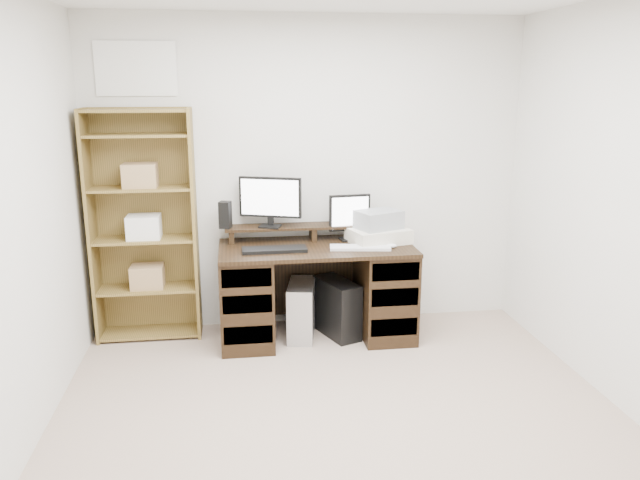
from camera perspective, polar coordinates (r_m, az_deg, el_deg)
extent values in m
cube|color=tan|center=(3.65, 2.94, -18.96)|extent=(3.50, 4.00, 0.02)
cube|color=silver|center=(5.09, -1.12, 5.97)|extent=(3.50, 0.02, 2.50)
cube|color=silver|center=(1.36, 20.61, -19.63)|extent=(3.50, 0.02, 2.50)
cube|color=white|center=(5.03, -16.48, 14.79)|extent=(0.60, 0.01, 0.40)
cube|color=black|center=(4.83, -0.33, -0.74)|extent=(1.50, 0.70, 0.03)
cube|color=black|center=(4.90, -6.73, -5.20)|extent=(0.40, 0.66, 0.72)
cube|color=black|center=(5.04, 5.92, -4.63)|extent=(0.40, 0.66, 0.72)
cube|color=black|center=(5.24, -0.80, -3.33)|extent=(1.48, 0.02, 0.65)
cube|color=black|center=(4.66, -6.57, -8.62)|extent=(0.36, 0.01, 0.14)
cube|color=black|center=(4.57, -6.66, -5.85)|extent=(0.36, 0.01, 0.14)
cube|color=black|center=(4.51, -6.73, -3.46)|extent=(0.36, 0.01, 0.14)
cube|color=black|center=(4.80, 6.78, -7.91)|extent=(0.36, 0.01, 0.14)
cube|color=black|center=(4.72, 6.87, -5.21)|extent=(0.36, 0.01, 0.14)
cube|color=black|center=(4.66, 6.94, -2.89)|extent=(0.36, 0.01, 0.14)
cube|color=black|center=(4.98, -8.09, 0.38)|extent=(0.04, 0.20, 0.10)
cube|color=black|center=(5.02, -0.66, 0.62)|extent=(0.04, 0.20, 0.10)
cube|color=black|center=(5.14, 6.55, 0.86)|extent=(0.04, 0.20, 0.10)
cube|color=black|center=(5.01, -0.66, 1.29)|extent=(1.40, 0.22, 0.02)
cube|color=black|center=(4.94, -4.58, 1.27)|extent=(0.20, 0.17, 0.01)
cube|color=black|center=(4.95, -4.54, 1.91)|extent=(0.05, 0.04, 0.09)
cube|color=black|center=(4.91, -4.58, 3.92)|extent=(0.48, 0.20, 0.32)
cube|color=white|center=(4.89, -4.63, 3.89)|extent=(0.44, 0.16, 0.28)
cube|color=black|center=(5.01, 2.75, 0.08)|extent=(0.17, 0.14, 0.01)
cube|color=black|center=(5.02, 2.70, 0.69)|extent=(0.05, 0.03, 0.09)
cube|color=black|center=(4.98, 2.72, 2.51)|extent=(0.34, 0.07, 0.29)
cube|color=white|center=(4.96, 2.78, 2.47)|extent=(0.30, 0.04, 0.26)
cube|color=black|center=(4.93, -8.66, 2.29)|extent=(0.11, 0.11, 0.21)
cube|color=black|center=(4.68, -4.19, -0.89)|extent=(0.49, 0.17, 0.03)
cube|color=silver|center=(4.75, 3.69, -0.69)|extent=(0.47, 0.20, 0.02)
ellipsoid|color=silver|center=(4.80, 6.57, -0.52)|extent=(0.09, 0.06, 0.03)
cube|color=beige|center=(4.95, 5.36, 0.43)|extent=(0.52, 0.44, 0.11)
cube|color=gray|center=(4.92, 5.39, 1.87)|extent=(0.40, 0.35, 0.14)
cube|color=#ADB0B4|center=(4.99, -1.71, -6.40)|extent=(0.28, 0.47, 0.45)
cube|color=black|center=(5.02, 1.56, -6.23)|extent=(0.35, 0.49, 0.45)
cube|color=#19FF33|center=(4.81, 2.96, -5.95)|extent=(0.01, 0.01, 0.01)
cube|color=olive|center=(5.06, -20.14, 1.00)|extent=(0.02, 0.30, 1.80)
cube|color=olive|center=(4.95, -11.36, 1.33)|extent=(0.02, 0.30, 1.80)
cube|color=olive|center=(5.13, -15.59, 1.53)|extent=(0.80, 0.01, 1.80)
cube|color=olive|center=(5.25, -15.15, -8.11)|extent=(0.75, 0.28, 0.02)
cube|color=olive|center=(5.12, -15.42, -4.28)|extent=(0.75, 0.28, 0.02)
cube|color=olive|center=(5.01, -15.72, 0.06)|extent=(0.75, 0.28, 0.02)
cube|color=olive|center=(4.93, -16.03, 4.56)|extent=(0.75, 0.28, 0.02)
cube|color=olive|center=(4.89, -16.36, 9.19)|extent=(0.75, 0.28, 0.02)
cube|color=olive|center=(4.88, -16.51, 11.29)|extent=(0.75, 0.28, 0.02)
cube|color=#A07F54|center=(5.09, -15.49, -3.21)|extent=(0.25, 0.20, 0.18)
cube|color=white|center=(4.99, -15.80, 1.17)|extent=(0.25, 0.20, 0.18)
cube|color=#A07F54|center=(4.92, -16.11, 5.71)|extent=(0.25, 0.20, 0.18)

